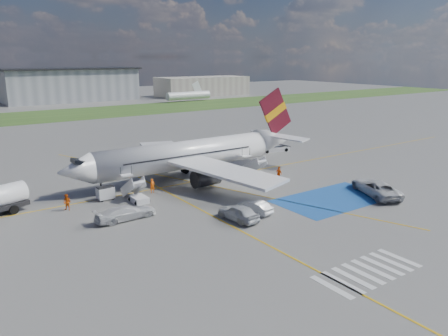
{
  "coord_description": "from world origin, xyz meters",
  "views": [
    {
      "loc": [
        -29.22,
        -37.25,
        16.54
      ],
      "look_at": [
        0.09,
        4.6,
        3.5
      ],
      "focal_mm": 35.0,
      "sensor_mm": 36.0,
      "label": 1
    }
  ],
  "objects_px": {
    "van_white_b": "(126,210)",
    "airliner": "(194,154)",
    "car_silver_b": "(255,207)",
    "van_white_a": "(376,185)",
    "gpu_cart": "(105,194)",
    "belt_loader": "(275,149)",
    "car_silver_a": "(238,212)"
  },
  "relations": [
    {
      "from": "airliner",
      "to": "van_white_a",
      "type": "relative_size",
      "value": 5.64
    },
    {
      "from": "belt_loader",
      "to": "van_white_a",
      "type": "bearing_deg",
      "value": -91.27
    },
    {
      "from": "gpu_cart",
      "to": "car_silver_b",
      "type": "relative_size",
      "value": 0.49
    },
    {
      "from": "van_white_a",
      "to": "car_silver_a",
      "type": "bearing_deg",
      "value": 16.47
    },
    {
      "from": "airliner",
      "to": "van_white_b",
      "type": "xyz_separation_m",
      "value": [
        -14.44,
        -10.09,
        -2.42
      ]
    },
    {
      "from": "gpu_cart",
      "to": "car_silver_b",
      "type": "height_order",
      "value": "gpu_cart"
    },
    {
      "from": "airliner",
      "to": "belt_loader",
      "type": "relative_size",
      "value": 6.42
    },
    {
      "from": "van_white_a",
      "to": "van_white_b",
      "type": "relative_size",
      "value": 1.32
    },
    {
      "from": "airliner",
      "to": "belt_loader",
      "type": "distance_m",
      "value": 21.96
    },
    {
      "from": "airliner",
      "to": "car_silver_a",
      "type": "distance_m",
      "value": 17.94
    },
    {
      "from": "car_silver_a",
      "to": "van_white_b",
      "type": "xyz_separation_m",
      "value": [
        -9.48,
        6.96,
        0.13
      ]
    },
    {
      "from": "gpu_cart",
      "to": "van_white_b",
      "type": "height_order",
      "value": "van_white_b"
    },
    {
      "from": "airliner",
      "to": "car_silver_b",
      "type": "relative_size",
      "value": 8.9
    },
    {
      "from": "belt_loader",
      "to": "van_white_b",
      "type": "relative_size",
      "value": 1.16
    },
    {
      "from": "belt_loader",
      "to": "car_silver_a",
      "type": "height_order",
      "value": "car_silver_a"
    },
    {
      "from": "car_silver_a",
      "to": "gpu_cart",
      "type": "bearing_deg",
      "value": -64.26
    },
    {
      "from": "belt_loader",
      "to": "van_white_b",
      "type": "bearing_deg",
      "value": -142.02
    },
    {
      "from": "van_white_a",
      "to": "gpu_cart",
      "type": "bearing_deg",
      "value": -6.94
    },
    {
      "from": "van_white_b",
      "to": "car_silver_a",
      "type": "bearing_deg",
      "value": -128.66
    },
    {
      "from": "car_silver_b",
      "to": "belt_loader",
      "type": "bearing_deg",
      "value": -143.97
    },
    {
      "from": "car_silver_b",
      "to": "van_white_b",
      "type": "relative_size",
      "value": 0.83
    },
    {
      "from": "belt_loader",
      "to": "gpu_cart",
      "type": "bearing_deg",
      "value": -152.56
    },
    {
      "from": "gpu_cart",
      "to": "van_white_b",
      "type": "distance_m",
      "value": 7.52
    },
    {
      "from": "car_silver_b",
      "to": "car_silver_a",
      "type": "bearing_deg",
      "value": 4.84
    },
    {
      "from": "gpu_cart",
      "to": "car_silver_b",
      "type": "bearing_deg",
      "value": -53.01
    },
    {
      "from": "airliner",
      "to": "van_white_b",
      "type": "bearing_deg",
      "value": -145.06
    },
    {
      "from": "belt_loader",
      "to": "van_white_b",
      "type": "height_order",
      "value": "van_white_b"
    },
    {
      "from": "gpu_cart",
      "to": "belt_loader",
      "type": "relative_size",
      "value": 0.35
    },
    {
      "from": "car_silver_b",
      "to": "van_white_a",
      "type": "xyz_separation_m",
      "value": [
        16.31,
        -3.39,
        0.54
      ]
    },
    {
      "from": "car_silver_a",
      "to": "van_white_a",
      "type": "distance_m",
      "value": 19.34
    },
    {
      "from": "airliner",
      "to": "car_silver_b",
      "type": "bearing_deg",
      "value": -97.37
    },
    {
      "from": "van_white_b",
      "to": "airliner",
      "type": "bearing_deg",
      "value": -57.42
    }
  ]
}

